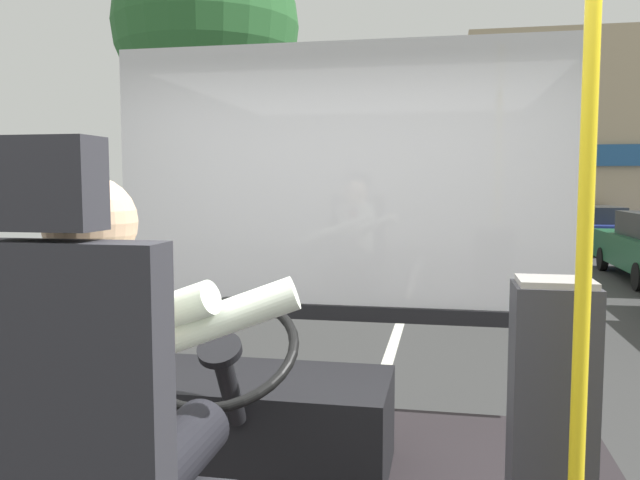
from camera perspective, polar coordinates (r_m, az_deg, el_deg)
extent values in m
cube|color=#353535|center=(10.76, 7.89, -4.91)|extent=(18.00, 44.00, 0.05)
cube|color=silver|center=(10.76, 7.89, -4.76)|extent=(0.12, 39.60, 0.00)
cube|color=#28282D|center=(1.42, -22.57, -13.44)|extent=(0.48, 0.10, 0.66)
cube|color=#28282D|center=(1.35, -23.21, 4.59)|extent=(0.22, 0.10, 0.18)
cylinder|color=black|center=(1.74, -13.33, -18.49)|extent=(0.16, 0.47, 0.16)
cylinder|color=black|center=(1.81, -18.78, -17.58)|extent=(0.16, 0.47, 0.16)
cylinder|color=silver|center=(1.56, -19.20, -12.93)|extent=(0.31, 0.31, 0.59)
cube|color=maroon|center=(1.68, -16.47, -9.06)|extent=(0.06, 0.01, 0.37)
sphere|color=tan|center=(1.49, -19.64, 1.47)|extent=(0.20, 0.20, 0.20)
cylinder|color=silver|center=(1.74, -11.79, -7.90)|extent=(0.61, 0.20, 0.29)
cylinder|color=silver|center=(1.82, -17.40, -7.44)|extent=(0.61, 0.20, 0.29)
cube|color=black|center=(2.84, -5.44, -15.77)|extent=(1.10, 0.56, 0.40)
cylinder|color=black|center=(2.41, -8.04, -12.65)|extent=(0.07, 0.24, 0.35)
torus|color=black|center=(2.29, -8.85, -9.58)|extent=(0.55, 0.50, 0.31)
cylinder|color=black|center=(2.29, -8.85, -9.58)|extent=(0.16, 0.15, 0.10)
cylinder|color=yellow|center=(1.91, 22.39, 1.53)|extent=(0.04, 0.04, 2.21)
cube|color=#333338|center=(2.29, 19.71, -14.81)|extent=(0.26, 0.22, 0.89)
cube|color=#9E9993|center=(2.18, 20.07, -3.48)|extent=(0.23, 0.20, 0.02)
cube|color=silver|center=(3.45, 1.76, 5.75)|extent=(2.50, 0.01, 1.40)
cube|color=black|center=(3.52, 1.73, -6.39)|extent=(2.50, 0.08, 0.08)
cylinder|color=#4C3828|center=(10.72, -9.78, 4.22)|extent=(0.36, 0.36, 3.37)
sphere|color=#295F2D|center=(11.00, -10.00, 18.12)|extent=(2.95, 2.95, 2.95)
cube|color=tan|center=(22.17, 24.85, 7.94)|extent=(9.29, 4.01, 6.23)
cube|color=#235184|center=(20.15, 26.20, 6.75)|extent=(8.91, 0.12, 0.60)
cylinder|color=black|center=(14.73, 23.68, -1.54)|extent=(0.14, 0.48, 0.48)
cylinder|color=black|center=(12.23, 26.34, -2.93)|extent=(0.14, 0.48, 0.48)
cube|color=navy|center=(18.94, 22.47, 0.68)|extent=(1.77, 3.84, 0.55)
cube|color=#282D33|center=(18.69, 22.66, 2.12)|extent=(1.45, 2.11, 0.42)
cylinder|color=black|center=(20.30, 24.10, 0.11)|extent=(0.14, 0.45, 0.45)
cylinder|color=black|center=(19.98, 19.40, 0.20)|extent=(0.14, 0.45, 0.45)
cylinder|color=black|center=(18.00, 25.81, -0.54)|extent=(0.14, 0.45, 0.45)
cylinder|color=black|center=(17.64, 20.52, -0.45)|extent=(0.14, 0.45, 0.45)
cube|color=silver|center=(23.53, 20.65, 1.62)|extent=(1.99, 4.26, 0.59)
cube|color=#282D33|center=(23.25, 20.80, 2.86)|extent=(1.63, 2.34, 0.45)
cylinder|color=black|center=(25.01, 22.26, 1.07)|extent=(0.14, 0.48, 0.48)
cylinder|color=black|center=(24.71, 17.96, 1.16)|extent=(0.14, 0.48, 0.48)
cylinder|color=black|center=(22.44, 23.57, 0.61)|extent=(0.14, 0.48, 0.48)
cylinder|color=black|center=(22.10, 18.79, 0.70)|extent=(0.14, 0.48, 0.48)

